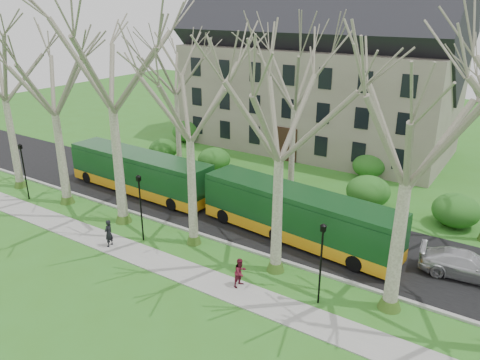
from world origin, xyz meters
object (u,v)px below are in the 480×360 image
at_px(bus_lead, 139,172).
at_px(pedestrian_b, 240,272).
at_px(bus_follow, 297,214).
at_px(pedestrian_a, 109,233).
at_px(sedan, 466,265).

distance_m(bus_lead, pedestrian_b, 15.38).
xyz_separation_m(bus_follow, pedestrian_a, (-9.11, -7.21, -0.78)).
relative_size(bus_lead, sedan, 2.69).
height_order(bus_follow, pedestrian_b, bus_follow).
xyz_separation_m(pedestrian_a, pedestrian_b, (9.07, 0.81, -0.07)).
bearing_deg(bus_lead, sedan, 3.88).
bearing_deg(bus_follow, pedestrian_a, -135.65).
bearing_deg(pedestrian_a, sedan, 104.02).
xyz_separation_m(bus_lead, sedan, (23.56, 0.82, -0.92)).
bearing_deg(pedestrian_b, bus_lead, 74.82).
height_order(pedestrian_a, pedestrian_b, pedestrian_a).
bearing_deg(sedan, bus_follow, 88.47).
height_order(bus_lead, sedan, bus_lead).
distance_m(bus_lead, pedestrian_a, 8.90).
height_order(bus_lead, pedestrian_a, bus_lead).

